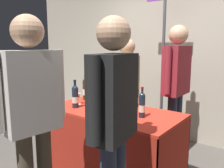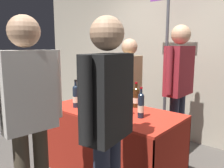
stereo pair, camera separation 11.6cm
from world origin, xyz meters
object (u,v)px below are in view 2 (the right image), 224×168
Objects in this scene: wine_glass_mid at (79,96)px; booth_signpost at (167,50)px; wine_glass_near_taster at (96,97)px; tasting_table at (112,131)px; flower_vase at (118,108)px; vendor_presenter at (129,85)px; featured_wine_bottle at (76,96)px; taster_foreground_right at (107,114)px; display_bottle_0 at (141,105)px; wine_glass_near_vendor at (128,106)px.

wine_glass_mid is 0.06× the size of booth_signpost.
wine_glass_mid is at bearing -154.39° from wine_glass_near_taster.
flower_vase is at bearing -39.44° from tasting_table.
wine_glass_mid is 0.34× the size of flower_vase.
vendor_presenter is 0.68× the size of booth_signpost.
booth_signpost is at bearing 71.61° from wine_glass_near_taster.
booth_signpost is at bearing 70.71° from featured_wine_bottle.
featured_wine_bottle is 1.14m from taster_foreground_right.
display_bottle_0 is 0.79× the size of flower_vase.
wine_glass_near_vendor is 0.20m from flower_vase.
flower_vase is 1.49m from booth_signpost.
vendor_presenter reaches higher than tasting_table.
display_bottle_0 is 0.18× the size of taster_foreground_right.
display_bottle_0 is at bearing 1.09° from wine_glass_mid.
wine_glass_mid is 1.30m from taster_foreground_right.
taster_foreground_right is at bearing -32.74° from wine_glass_mid.
wine_glass_mid reaches higher than wine_glass_near_vendor.
wine_glass_near_taster is at bearing 39.06° from taster_foreground_right.
wine_glass_mid is at bearing 124.04° from featured_wine_bottle.
wine_glass_near_vendor is (-0.16, 0.00, -0.04)m from display_bottle_0.
taster_foreground_right is at bearing -75.76° from display_bottle_0.
booth_signpost is (0.47, 1.33, 0.52)m from featured_wine_bottle.
featured_wine_bottle is 2.55× the size of wine_glass_near_vendor.
tasting_table is 0.95× the size of vendor_presenter.
featured_wine_bottle is at bearing -113.50° from wine_glass_near_taster.
display_bottle_0 is at bearing 33.60° from vendor_presenter.
featured_wine_bottle is at bearing 176.33° from flower_vase.
vendor_presenter is (-0.66, 0.69, 0.04)m from display_bottle_0.
display_bottle_0 reaches higher than wine_glass_mid.
flower_vase is 0.61m from taster_foreground_right.
flower_vase reaches higher than wine_glass_near_taster.
taster_foreground_right is (0.58, -0.74, 0.49)m from tasting_table.
taster_foreground_right is at bearing -74.50° from booth_signpost.
vendor_presenter is (-0.49, 0.69, 0.08)m from wine_glass_near_vendor.
tasting_table is 10.96× the size of wine_glass_near_taster.
flower_vase is (0.77, -0.18, 0.02)m from wine_glass_mid.
featured_wine_bottle is 0.68m from flower_vase.
featured_wine_bottle is 0.82m from display_bottle_0.
booth_signpost reaches higher than featured_wine_bottle.
featured_wine_bottle is at bearing -166.55° from wine_glass_near_vendor.
vendor_presenter reaches higher than featured_wine_bottle.
wine_glass_near_vendor is (0.65, 0.15, -0.04)m from featured_wine_bottle.
tasting_table is 0.61m from wine_glass_mid.
featured_wine_bottle is 1.04× the size of display_bottle_0.
taster_foreground_right is (0.99, -0.56, 0.10)m from featured_wine_bottle.
tasting_table is at bearing 174.13° from wine_glass_near_vendor.
featured_wine_bottle is 2.36× the size of wine_glass_near_taster.
vendor_presenter is (-0.25, 0.67, 0.42)m from tasting_table.
display_bottle_0 is 0.20× the size of vendor_presenter.
featured_wine_bottle is 0.14× the size of booth_signpost.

